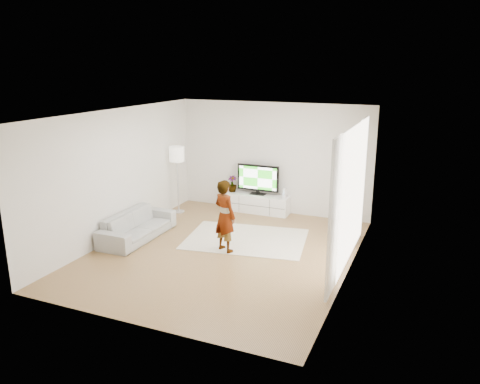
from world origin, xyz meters
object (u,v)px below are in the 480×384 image
at_px(sofa, 138,225).
at_px(floor_lamp, 177,157).
at_px(television, 258,179).
at_px(player, 225,216).
at_px(rug, 246,239).
at_px(media_console, 257,203).

distance_m(sofa, floor_lamp, 2.30).
height_order(television, player, player).
bearing_deg(television, floor_lamp, -156.51).
bearing_deg(floor_lamp, rug, -25.77).
bearing_deg(player, sofa, 26.43).
relative_size(rug, floor_lamp, 1.50).
distance_m(media_console, television, 0.65).
height_order(media_console, sofa, sofa).
xyz_separation_m(player, floor_lamp, (-2.20, 1.91, 0.69)).
height_order(rug, floor_lamp, floor_lamp).
bearing_deg(floor_lamp, television, 23.49).
xyz_separation_m(media_console, rug, (0.47, -1.92, -0.23)).
relative_size(rug, sofa, 1.28).
relative_size(player, floor_lamp, 0.87).
relative_size(rug, player, 1.72).
distance_m(player, floor_lamp, 2.99).
distance_m(rug, sofa, 2.39).
xyz_separation_m(television, floor_lamp, (-1.88, -0.82, 0.56)).
relative_size(media_console, rug, 0.65).
height_order(television, rug, television).
height_order(media_console, rug, media_console).
height_order(player, floor_lamp, floor_lamp).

